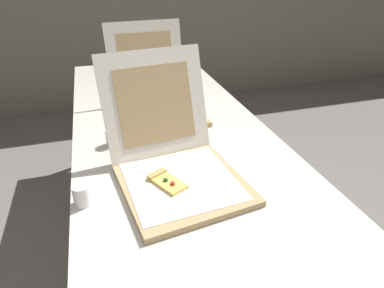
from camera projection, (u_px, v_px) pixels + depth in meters
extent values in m
cube|color=beige|center=(175.00, 140.00, 1.42)|extent=(0.85, 2.46, 0.03)
cylinder|color=gray|center=(93.00, 119.00, 2.48)|extent=(0.04, 0.04, 0.71)
cylinder|color=gray|center=(184.00, 108.00, 2.66)|extent=(0.04, 0.04, 0.71)
cube|color=tan|center=(184.00, 185.00, 1.10)|extent=(0.44, 0.44, 0.02)
cube|color=silver|center=(181.00, 181.00, 1.10)|extent=(0.38, 0.38, 0.00)
cube|color=silver|center=(156.00, 104.00, 1.20)|extent=(0.40, 0.17, 0.37)
cube|color=tan|center=(156.00, 105.00, 1.20)|extent=(0.29, 0.12, 0.27)
cube|color=#EAC156|center=(169.00, 183.00, 1.08)|extent=(0.12, 0.14, 0.01)
cube|color=tan|center=(157.00, 174.00, 1.11)|extent=(0.07, 0.05, 0.02)
sphere|color=#2D6628|center=(166.00, 180.00, 1.07)|extent=(0.02, 0.02, 0.02)
sphere|color=red|center=(173.00, 184.00, 1.06)|extent=(0.02, 0.02, 0.02)
cube|color=tan|center=(160.00, 114.00, 1.60)|extent=(0.41, 0.41, 0.02)
cube|color=silver|center=(159.00, 111.00, 1.59)|extent=(0.39, 0.39, 0.00)
cube|color=silver|center=(146.00, 61.00, 1.69)|extent=(0.39, 0.11, 0.38)
cube|color=tan|center=(146.00, 61.00, 1.68)|extent=(0.28, 0.08, 0.27)
cylinder|color=white|center=(156.00, 110.00, 1.54)|extent=(0.03, 0.03, 0.00)
cylinder|color=white|center=(158.00, 112.00, 1.55)|extent=(0.01, 0.00, 0.03)
cylinder|color=white|center=(155.00, 112.00, 1.55)|extent=(0.01, 0.00, 0.03)
cylinder|color=white|center=(155.00, 113.00, 1.54)|extent=(0.01, 0.00, 0.03)
cylinder|color=white|center=(82.00, 195.00, 1.01)|extent=(0.05, 0.05, 0.07)
cylinder|color=white|center=(112.00, 137.00, 1.34)|extent=(0.05, 0.05, 0.07)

